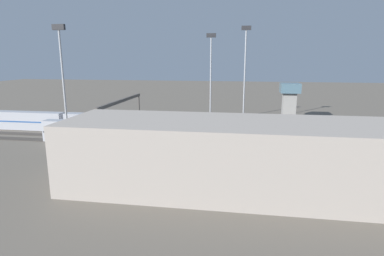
{
  "coord_description": "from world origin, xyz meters",
  "views": [
    {
      "loc": [
        -11.49,
        80.48,
        19.61
      ],
      "look_at": [
        0.69,
        4.18,
        2.5
      ],
      "focal_mm": 29.46,
      "sensor_mm": 36.0,
      "label": 1
    }
  ],
  "objects": [
    {
      "name": "track_bed_2",
      "position": [
        0.0,
        -2.5,
        0.06
      ],
      "size": [
        140.0,
        2.8,
        0.12
      ],
      "primitive_type": "cube",
      "color": "#4C443D",
      "rests_on": "ground_plane"
    },
    {
      "name": "control_tower",
      "position": [
        -26.35,
        -22.65,
        7.09
      ],
      "size": [
        6.0,
        6.0,
        12.03
      ],
      "color": "gray",
      "rests_on": "ground_plane"
    },
    {
      "name": "track_bed_3",
      "position": [
        0.0,
        2.5,
        0.06
      ],
      "size": [
        140.0,
        2.8,
        0.12
      ],
      "primitive_type": "cube",
      "color": "#4C443D",
      "rests_on": "ground_plane"
    },
    {
      "name": "track_bed_1",
      "position": [
        0.0,
        -7.5,
        0.06
      ],
      "size": [
        140.0,
        2.8,
        0.12
      ],
      "primitive_type": "cube",
      "color": "#3D3833",
      "rests_on": "ground_plane"
    },
    {
      "name": "track_bed_4",
      "position": [
        0.0,
        7.5,
        0.06
      ],
      "size": [
        140.0,
        2.8,
        0.12
      ],
      "primitive_type": "cube",
      "color": "#3D3833",
      "rests_on": "ground_plane"
    },
    {
      "name": "signal_gantry",
      "position": [
        20.77,
        0.0,
        7.55
      ],
      "size": [
        0.7,
        30.0,
        8.8
      ],
      "color": "#4C4742",
      "rests_on": "ground_plane"
    },
    {
      "name": "light_mast_1",
      "position": [
        27.77,
        15.59,
        17.09
      ],
      "size": [
        2.8,
        0.7,
        26.76
      ],
      "color": "#9EA0A5",
      "rests_on": "ground_plane"
    },
    {
      "name": "light_mast_0",
      "position": [
        -1.84,
        -16.2,
        17.17
      ],
      "size": [
        2.8,
        0.7,
        26.91
      ],
      "color": "#9EA0A5",
      "rests_on": "ground_plane"
    },
    {
      "name": "train_on_track_5",
      "position": [
        -0.33,
        12.5,
        2.62
      ],
      "size": [
        71.4,
        3.06,
        5.0
      ],
      "color": "#A8AAB2",
      "rests_on": "ground_plane"
    },
    {
      "name": "maintenance_shed",
      "position": [
        -14.5,
        34.93,
        5.29
      ],
      "size": [
        59.02,
        15.12,
        10.59
      ],
      "primitive_type": "cube",
      "color": "#9E9389",
      "rests_on": "ground_plane"
    },
    {
      "name": "ground_plane",
      "position": [
        0.0,
        0.0,
        0.0
      ],
      "size": [
        400.0,
        400.0,
        0.0
      ],
      "primitive_type": "plane",
      "color": "#60594F"
    },
    {
      "name": "light_mast_2",
      "position": [
        -12.05,
        -16.22,
        18.24
      ],
      "size": [
        2.8,
        0.7,
        28.87
      ],
      "color": "#9EA0A5",
      "rests_on": "ground_plane"
    },
    {
      "name": "track_bed_0",
      "position": [
        0.0,
        -12.5,
        0.06
      ],
      "size": [
        140.0,
        2.8,
        0.12
      ],
      "primitive_type": "cube",
      "color": "#3D3833",
      "rests_on": "ground_plane"
    },
    {
      "name": "train_on_track_3",
      "position": [
        0.09,
        2.5,
        2.6
      ],
      "size": [
        119.8,
        3.06,
        5.0
      ],
      "color": "#A8AAB2",
      "rests_on": "ground_plane"
    },
    {
      "name": "track_bed_5",
      "position": [
        0.0,
        12.5,
        0.06
      ],
      "size": [
        140.0,
        2.8,
        0.12
      ],
      "primitive_type": "cube",
      "color": "#3D3833",
      "rests_on": "ground_plane"
    }
  ]
}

